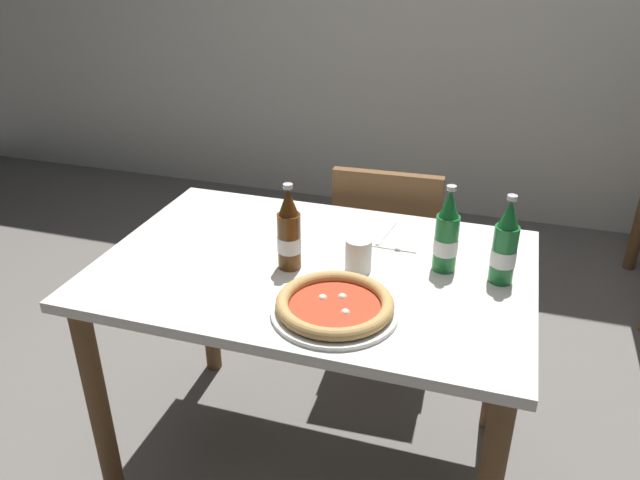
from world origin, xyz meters
name	(u,v)px	position (x,y,z in m)	size (l,w,h in m)	color
ground_plane	(316,458)	(0.00, 0.00, 0.00)	(8.00, 8.00, 0.00)	slate
dining_table_main	(315,298)	(0.00, 0.00, 0.64)	(1.20, 0.80, 0.75)	silver
chair_behind_table	(388,254)	(0.09, 0.61, 0.48)	(0.42, 0.42, 0.85)	brown
pizza_margherita_near	(335,306)	(0.12, -0.22, 0.77)	(0.31, 0.31, 0.04)	white
beer_bottle_left	(289,233)	(-0.06, -0.04, 0.85)	(0.07, 0.07, 0.25)	#512D0F
beer_bottle_center	(505,246)	(0.50, 0.06, 0.85)	(0.07, 0.07, 0.25)	#196B2D
beer_bottle_right	(447,235)	(0.35, 0.08, 0.85)	(0.07, 0.07, 0.25)	#196B2D
napkin_with_cutlery	(393,235)	(0.18, 0.24, 0.75)	(0.18, 0.19, 0.01)	white
paper_cup	(359,255)	(0.13, 0.00, 0.80)	(0.07, 0.07, 0.10)	white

